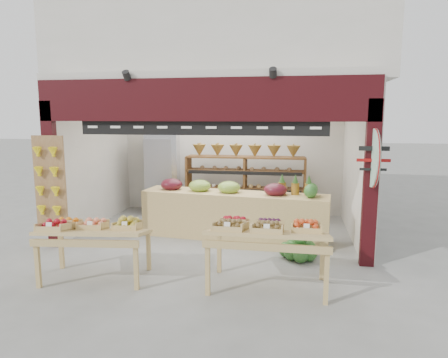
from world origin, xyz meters
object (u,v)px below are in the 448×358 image
(back_shelving, at_px, (245,171))
(watermelon_pile, at_px, (298,249))
(display_table_right, at_px, (264,230))
(refrigerator, at_px, (163,173))
(mid_counter, at_px, (233,213))
(cardboard_stack, at_px, (174,219))
(display_table_left, at_px, (89,229))

(back_shelving, xyz_separation_m, watermelon_pile, (1.22, -2.50, -0.95))
(display_table_right, xyz_separation_m, watermelon_pile, (0.50, 1.21, -0.65))
(back_shelving, relative_size, refrigerator, 1.40)
(back_shelving, xyz_separation_m, mid_counter, (-0.04, -1.55, -0.62))
(cardboard_stack, bearing_deg, watermelon_pile, -27.23)
(refrigerator, xyz_separation_m, display_table_right, (2.79, -3.95, -0.17))
(refrigerator, bearing_deg, display_table_right, -64.79)
(refrigerator, height_order, display_table_right, refrigerator)
(watermelon_pile, bearing_deg, refrigerator, 140.20)
(cardboard_stack, relative_size, watermelon_pile, 1.45)
(cardboard_stack, height_order, watermelon_pile, cardboard_stack)
(refrigerator, xyz_separation_m, mid_counter, (2.03, -1.78, -0.49))
(back_shelving, height_order, display_table_right, back_shelving)
(mid_counter, xyz_separation_m, display_table_right, (0.76, -2.16, 0.32))
(mid_counter, xyz_separation_m, watermelon_pile, (1.26, -0.96, -0.33))
(cardboard_stack, xyz_separation_m, watermelon_pile, (2.59, -1.33, -0.05))
(refrigerator, bearing_deg, display_table_left, -96.82)
(mid_counter, bearing_deg, display_table_right, -70.56)
(display_table_right, relative_size, watermelon_pile, 2.58)
(back_shelving, distance_m, cardboard_stack, 2.01)
(mid_counter, distance_m, watermelon_pile, 1.62)
(display_table_left, distance_m, display_table_right, 2.56)
(back_shelving, distance_m, refrigerator, 2.08)
(back_shelving, distance_m, display_table_right, 3.79)
(display_table_left, height_order, watermelon_pile, display_table_left)
(watermelon_pile, bearing_deg, display_table_left, -156.46)
(back_shelving, bearing_deg, watermelon_pile, -63.97)
(refrigerator, relative_size, cardboard_stack, 2.12)
(mid_counter, bearing_deg, refrigerator, 138.62)
(display_table_right, bearing_deg, display_table_left, -177.15)
(cardboard_stack, xyz_separation_m, mid_counter, (1.32, -0.37, 0.28))
(cardboard_stack, bearing_deg, refrigerator, 116.53)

